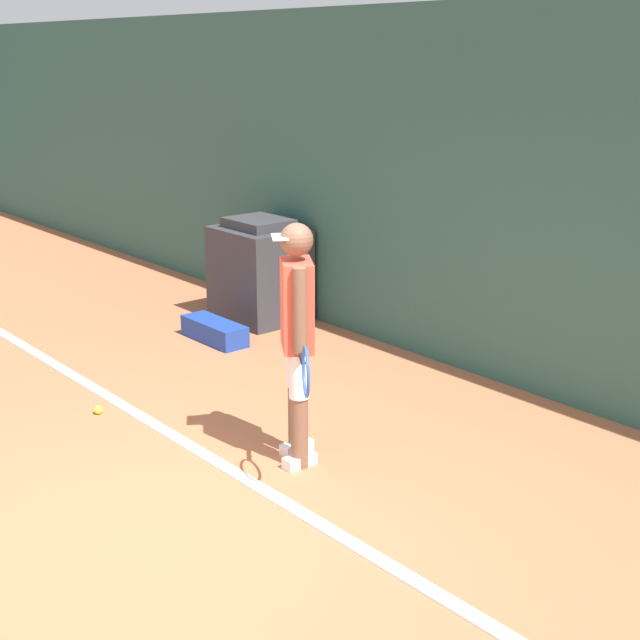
{
  "coord_description": "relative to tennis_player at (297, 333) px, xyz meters",
  "views": [
    {
      "loc": [
        4.15,
        -2.37,
        2.74
      ],
      "look_at": [
        -0.28,
        1.39,
        0.98
      ],
      "focal_mm": 50.0,
      "sensor_mm": 36.0,
      "label": 1
    }
  ],
  "objects": [
    {
      "name": "equipment_bag",
      "position": [
        -2.6,
        1.05,
        -0.83
      ],
      "size": [
        0.79,
        0.28,
        0.2
      ],
      "color": "#1E3D99",
      "rests_on": "ground_plane"
    },
    {
      "name": "court_baseline",
      "position": [
        0.27,
        -0.46,
        -0.93
      ],
      "size": [
        21.6,
        0.1,
        0.01
      ],
      "color": "white",
      "rests_on": "ground_plane"
    },
    {
      "name": "ground_plane",
      "position": [
        0.27,
        -1.18,
        -0.93
      ],
      "size": [
        24.0,
        24.0,
        0.0
      ],
      "primitive_type": "plane",
      "color": "#B76642"
    },
    {
      "name": "back_wall",
      "position": [
        0.27,
        2.33,
        0.64
      ],
      "size": [
        24.0,
        0.1,
        3.14
      ],
      "color": "#2D564C",
      "rests_on": "ground_plane"
    },
    {
      "name": "covered_chair",
      "position": [
        -2.92,
        1.85,
        -0.42
      ],
      "size": [
        0.91,
        0.75,
        1.08
      ],
      "color": "#333338",
      "rests_on": "ground_plane"
    },
    {
      "name": "tennis_ball",
      "position": [
        -1.66,
        -0.68,
        -0.9
      ],
      "size": [
        0.07,
        0.07,
        0.07
      ],
      "color": "#D1E533",
      "rests_on": "ground_plane"
    },
    {
      "name": "tennis_player",
      "position": [
        0.0,
        0.0,
        0.0
      ],
      "size": [
        0.81,
        0.59,
        1.67
      ],
      "rotation": [
        0.0,
        0.0,
        -0.59
      ],
      "color": "brown",
      "rests_on": "ground_plane"
    }
  ]
}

